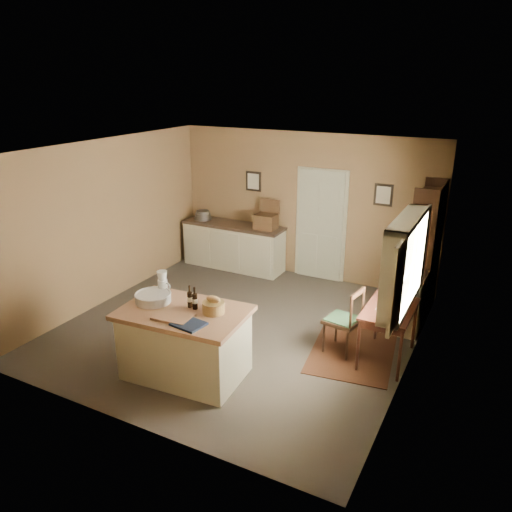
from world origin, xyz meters
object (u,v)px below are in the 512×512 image
Objects in this scene: work_island at (185,341)px; desk_chair at (342,321)px; sideboard at (234,244)px; right_cabinet at (406,296)px; shelving_unit at (428,250)px; writing_desk at (389,314)px.

desk_chair is at bearing 38.61° from work_island.
work_island is 0.79× the size of sideboard.
work_island is 3.49m from right_cabinet.
work_island reaches higher than right_cabinet.
writing_desk is at bearing -95.13° from shelving_unit.
desk_chair is at bearing -171.93° from writing_desk.
right_cabinet reaches higher than writing_desk.
writing_desk is 1.06× the size of desk_chair.
sideboard is at bearing 150.03° from writing_desk.
right_cabinet is at bearing -13.96° from sideboard.
right_cabinet reaches higher than desk_chair.
sideboard is at bearing 175.15° from shelving_unit.
desk_chair is (1.59, 1.47, -0.01)m from work_island.
writing_desk is at bearing -29.97° from sideboard.
sideboard reaches higher than right_cabinet.
right_cabinet is (-0.00, 1.16, -0.22)m from writing_desk.
desk_chair is (-0.60, -0.09, -0.20)m from writing_desk.
writing_desk is 1.78m from shelving_unit.
sideboard is (-1.35, 3.60, -0.00)m from work_island.
work_island is at bearing -128.03° from desk_chair.
shelving_unit reaches higher than writing_desk.
shelving_unit is (3.70, -0.31, 0.57)m from sideboard.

